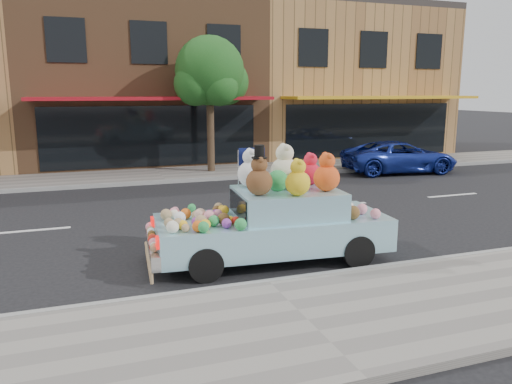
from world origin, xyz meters
name	(u,v)px	position (x,y,z in m)	size (l,w,h in m)	color
ground	(199,217)	(0.00, 0.00, 0.00)	(120.00, 120.00, 0.00)	black
near_sidewalk	(308,324)	(0.00, -6.50, 0.06)	(60.00, 3.00, 0.12)	gray
far_sidewalk	(160,175)	(0.00, 6.50, 0.06)	(60.00, 3.00, 0.12)	gray
near_kerb	(268,284)	(0.00, -5.00, 0.07)	(60.00, 0.12, 0.13)	gray
far_kerb	(166,182)	(0.00, 5.00, 0.07)	(60.00, 0.12, 0.13)	gray
storefront_mid	(139,81)	(0.00, 11.97, 3.64)	(10.00, 9.80, 7.30)	brown
storefront_right	(331,82)	(10.00, 11.97, 3.64)	(10.00, 9.80, 7.30)	#A37744
street_tree	(210,77)	(2.03, 6.55, 3.69)	(3.00, 2.70, 5.22)	#38281C
car_blue	(400,157)	(9.09, 4.33, 0.62)	(2.06, 4.48, 1.24)	#1C309C
art_car	(273,219)	(0.58, -3.73, 0.81)	(4.60, 2.08, 2.24)	black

